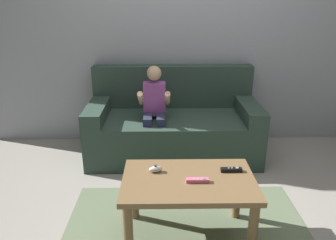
{
  "coord_description": "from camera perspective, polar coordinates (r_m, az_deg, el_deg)",
  "views": [
    {
      "loc": [
        -0.26,
        -1.96,
        1.52
      ],
      "look_at": [
        -0.22,
        0.51,
        0.6
      ],
      "focal_mm": 35.3,
      "sensor_mm": 36.0,
      "label": 1
    }
  ],
  "objects": [
    {
      "name": "wall_back",
      "position": [
        3.54,
        3.48,
        15.94
      ],
      "size": [
        4.43,
        0.05,
        2.5
      ],
      "primitive_type": "cube",
      "color": "#999EA8",
      "rests_on": "ground"
    },
    {
      "name": "coffee_table",
      "position": [
        2.16,
        3.55,
        -11.91
      ],
      "size": [
        0.84,
        0.53,
        0.45
      ],
      "color": "brown",
      "rests_on": "ground"
    },
    {
      "name": "game_remote_pink_near_edge",
      "position": [
        2.08,
        5.12,
        -10.32
      ],
      "size": [
        0.14,
        0.04,
        0.03
      ],
      "color": "pink",
      "rests_on": "coffee_table"
    },
    {
      "name": "nunchuk_white",
      "position": [
        2.18,
        -2.17,
        -8.48
      ],
      "size": [
        0.1,
        0.06,
        0.05
      ],
      "color": "white",
      "rests_on": "coffee_table"
    },
    {
      "name": "game_remote_black_far_corner",
      "position": [
        2.23,
        10.89,
        -8.43
      ],
      "size": [
        0.14,
        0.04,
        0.03
      ],
      "color": "black",
      "rests_on": "coffee_table"
    },
    {
      "name": "area_rug",
      "position": [
        2.38,
        3.35,
        -19.41
      ],
      "size": [
        1.7,
        1.23,
        0.01
      ],
      "primitive_type": "cube",
      "color": "#6B7A5B",
      "rests_on": "ground"
    },
    {
      "name": "ground_plane",
      "position": [
        2.5,
        5.52,
        -17.31
      ],
      "size": [
        8.87,
        8.87,
        0.0
      ],
      "primitive_type": "plane",
      "color": "#9E998E"
    },
    {
      "name": "couch",
      "position": [
        3.36,
        0.89,
        -1.01
      ],
      "size": [
        1.66,
        0.8,
        0.86
      ],
      "color": "#2D4238",
      "rests_on": "ground"
    },
    {
      "name": "person_seated_on_couch",
      "position": [
        3.11,
        -2.36,
        1.92
      ],
      "size": [
        0.3,
        0.36,
        0.93
      ],
      "color": "#282D47",
      "rests_on": "ground"
    }
  ]
}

